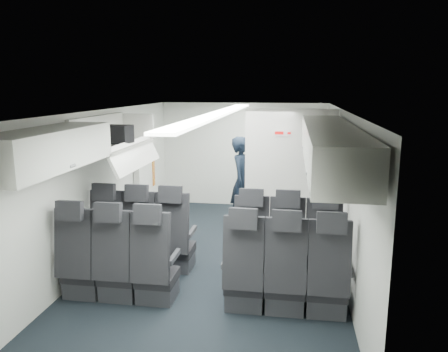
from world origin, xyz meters
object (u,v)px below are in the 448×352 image
(seat_row_mid, at_px, (199,272))
(galley_unit, at_px, (289,164))
(seat_row_front, at_px, (213,245))
(boarding_door, at_px, (145,171))
(flight_attendant, at_px, (242,182))
(carry_on_bag, at_px, (116,134))

(seat_row_mid, distance_m, galley_unit, 4.30)
(seat_row_front, bearing_deg, boarding_door, 128.16)
(boarding_door, distance_m, flight_attendant, 1.79)
(seat_row_front, relative_size, carry_on_bag, 8.08)
(seat_row_mid, distance_m, flight_attendant, 3.03)
(flight_attendant, bearing_deg, galley_unit, -23.31)
(seat_row_mid, bearing_deg, carry_on_bag, 140.17)
(galley_unit, relative_size, carry_on_bag, 4.61)
(flight_attendant, distance_m, carry_on_bag, 2.61)
(seat_row_front, relative_size, seat_row_mid, 1.00)
(seat_row_mid, relative_size, boarding_door, 1.79)
(galley_unit, bearing_deg, carry_on_bag, -128.27)
(carry_on_bag, bearing_deg, boarding_door, 102.88)
(seat_row_mid, height_order, flight_attendant, flight_attendant)
(seat_row_mid, xyz_separation_m, carry_on_bag, (-1.40, 1.17, 1.43))
(seat_row_mid, height_order, carry_on_bag, carry_on_bag)
(seat_row_front, bearing_deg, flight_attendant, 86.00)
(seat_row_front, relative_size, flight_attendant, 2.06)
(seat_row_mid, height_order, galley_unit, galley_unit)
(boarding_door, bearing_deg, carry_on_bag, -82.61)
(seat_row_mid, xyz_separation_m, flight_attendant, (0.15, 3.00, 0.41))
(seat_row_front, height_order, galley_unit, galley_unit)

